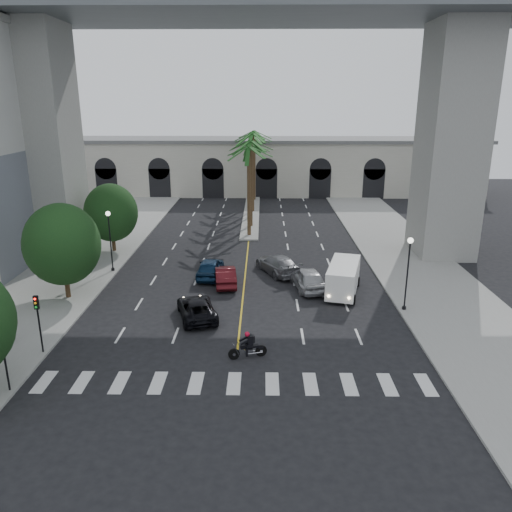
{
  "coord_description": "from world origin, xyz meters",
  "views": [
    {
      "loc": [
        1.47,
        -24.36,
        14.15
      ],
      "look_at": [
        1.05,
        6.0,
        4.64
      ],
      "focal_mm": 35.0,
      "sensor_mm": 36.0,
      "label": 1
    }
  ],
  "objects": [
    {
      "name": "lamp_post_left_far",
      "position": [
        -11.4,
        16.0,
        3.22
      ],
      "size": [
        0.4,
        0.4,
        5.35
      ],
      "color": "black",
      "rests_on": "ground"
    },
    {
      "name": "lamp_post_right",
      "position": [
        11.4,
        8.0,
        3.22
      ],
      "size": [
        0.4,
        0.4,
        5.35
      ],
      "color": "black",
      "rests_on": "ground"
    },
    {
      "name": "palm_d",
      "position": [
        0.15,
        40.0,
        9.65
      ],
      "size": [
        3.2,
        3.2,
        10.9
      ],
      "color": "#47331E",
      "rests_on": "ground"
    },
    {
      "name": "palm_f",
      "position": [
        0.2,
        48.0,
        9.46
      ],
      "size": [
        3.2,
        3.2,
        10.7
      ],
      "color": "#47331E",
      "rests_on": "ground"
    },
    {
      "name": "pier_building",
      "position": [
        0.0,
        55.0,
        4.27
      ],
      "size": [
        71.0,
        10.5,
        8.5
      ],
      "color": "beige",
      "rests_on": "ground"
    },
    {
      "name": "traffic_signal_near",
      "position": [
        -11.3,
        -2.5,
        2.51
      ],
      "size": [
        0.25,
        0.18,
        3.65
      ],
      "color": "black",
      "rests_on": "ground"
    },
    {
      "name": "car_b",
      "position": [
        -1.5,
        13.12,
        0.75
      ],
      "size": [
        2.13,
        4.71,
        1.5
      ],
      "primitive_type": "imported",
      "rotation": [
        0.0,
        0.0,
        3.26
      ],
      "color": "#480E13",
      "rests_on": "ground"
    },
    {
      "name": "street_tree_mid",
      "position": [
        -13.0,
        10.0,
        4.21
      ],
      "size": [
        5.44,
        5.44,
        7.21
      ],
      "color": "#382616",
      "rests_on": "ground"
    },
    {
      "name": "car_c",
      "position": [
        -2.98,
        6.71,
        0.68
      ],
      "size": [
        3.55,
        5.36,
        1.37
      ],
      "primitive_type": "imported",
      "rotation": [
        0.0,
        0.0,
        3.42
      ],
      "color": "black",
      "rests_on": "ground"
    },
    {
      "name": "car_d",
      "position": [
        2.76,
        15.99,
        0.79
      ],
      "size": [
        4.3,
        5.86,
        1.58
      ],
      "primitive_type": "imported",
      "rotation": [
        0.0,
        0.0,
        3.58
      ],
      "color": "slate",
      "rests_on": "ground"
    },
    {
      "name": "sidewalk_left",
      "position": [
        -15.0,
        15.0,
        0.07
      ],
      "size": [
        8.0,
        100.0,
        0.15
      ],
      "primitive_type": "cube",
      "color": "gray",
      "rests_on": "ground"
    },
    {
      "name": "car_e",
      "position": [
        -2.9,
        14.93,
        0.82
      ],
      "size": [
        2.18,
        4.89,
        1.63
      ],
      "primitive_type": "imported",
      "rotation": [
        0.0,
        0.0,
        3.09
      ],
      "color": "#0E2745",
      "rests_on": "ground"
    },
    {
      "name": "motorcycle_rider",
      "position": [
        0.7,
        1.25,
        0.74
      ],
      "size": [
        2.22,
        0.79,
        1.64
      ],
      "rotation": [
        0.0,
        0.0,
        0.26
      ],
      "color": "black",
      "rests_on": "ground"
    },
    {
      "name": "bridge",
      "position": [
        3.42,
        22.0,
        18.51
      ],
      "size": [
        75.0,
        13.0,
        26.0
      ],
      "color": "gray",
      "rests_on": "ground"
    },
    {
      "name": "pedestrian_b",
      "position": [
        -13.82,
        2.58,
        0.99
      ],
      "size": [
        0.83,
        0.66,
        1.68
      ],
      "primitive_type": "imported",
      "rotation": [
        0.0,
        0.0,
        0.03
      ],
      "color": "black",
      "rests_on": "sidewalk_left"
    },
    {
      "name": "traffic_signal_far",
      "position": [
        -11.3,
        1.5,
        2.51
      ],
      "size": [
        0.25,
        0.18,
        3.65
      ],
      "color": "black",
      "rests_on": "ground"
    },
    {
      "name": "street_tree_far",
      "position": [
        -13.0,
        22.0,
        3.9
      ],
      "size": [
        5.04,
        5.04,
        6.68
      ],
      "color": "#382616",
      "rests_on": "ground"
    },
    {
      "name": "palm_a",
      "position": [
        0.0,
        28.0,
        9.1
      ],
      "size": [
        3.2,
        3.2,
        10.3
      ],
      "color": "#47331E",
      "rests_on": "ground"
    },
    {
      "name": "palm_c",
      "position": [
        -0.2,
        36.0,
        8.91
      ],
      "size": [
        3.2,
        3.2,
        10.1
      ],
      "color": "#47331E",
      "rests_on": "ground"
    },
    {
      "name": "palm_b",
      "position": [
        0.1,
        32.0,
        9.37
      ],
      "size": [
        3.2,
        3.2,
        10.6
      ],
      "color": "#47331E",
      "rests_on": "ground"
    },
    {
      "name": "car_a",
      "position": [
        5.01,
        12.32,
        0.86
      ],
      "size": [
        2.92,
        5.32,
        1.72
      ],
      "primitive_type": "imported",
      "rotation": [
        0.0,
        0.0,
        3.33
      ],
      "color": "#A5A6AA",
      "rests_on": "ground"
    },
    {
      "name": "palm_e",
      "position": [
        -0.1,
        44.0,
        9.19
      ],
      "size": [
        3.2,
        3.2,
        10.4
      ],
      "color": "#47331E",
      "rests_on": "ground"
    },
    {
      "name": "median",
      "position": [
        0.0,
        38.0,
        0.1
      ],
      "size": [
        2.0,
        24.0,
        0.2
      ],
      "primitive_type": "cube",
      "color": "gray",
      "rests_on": "ground"
    },
    {
      "name": "cargo_van",
      "position": [
        7.6,
        11.32,
        1.31
      ],
      "size": [
        3.38,
        5.87,
        2.36
      ],
      "rotation": [
        0.0,
        0.0,
        -0.26
      ],
      "color": "white",
      "rests_on": "ground"
    },
    {
      "name": "ground",
      "position": [
        0.0,
        0.0,
        0.0
      ],
      "size": [
        140.0,
        140.0,
        0.0
      ],
      "primitive_type": "plane",
      "color": "black",
      "rests_on": "ground"
    },
    {
      "name": "sidewalk_right",
      "position": [
        15.0,
        15.0,
        0.07
      ],
      "size": [
        8.0,
        100.0,
        0.15
      ],
      "primitive_type": "cube",
      "color": "gray",
      "rests_on": "ground"
    }
  ]
}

